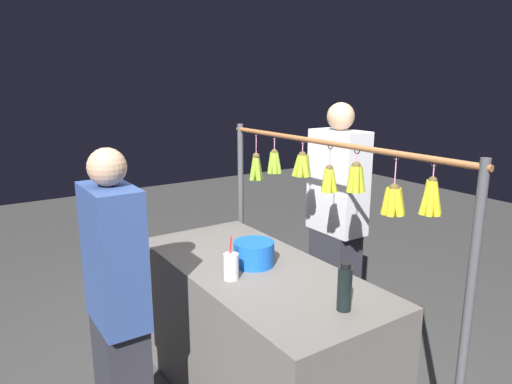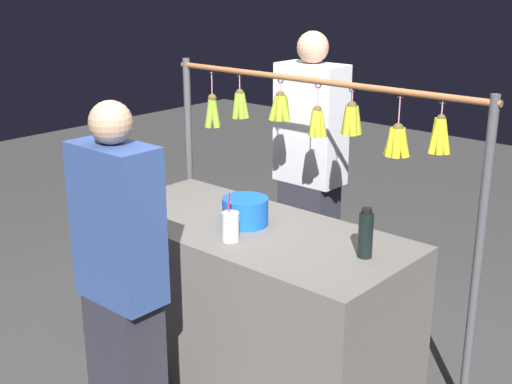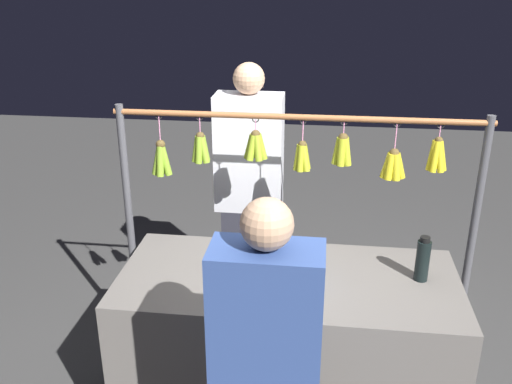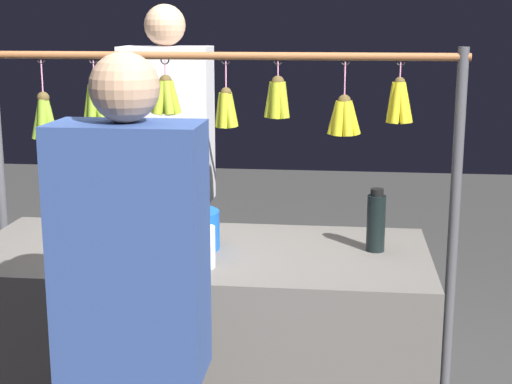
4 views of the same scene
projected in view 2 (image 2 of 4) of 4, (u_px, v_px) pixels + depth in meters
The scene contains 8 objects.
ground_plane at pixel (250, 377), 3.65m from camera, with size 12.00×12.00×0.00m, color #3F3E3D.
market_counter at pixel (250, 305), 3.52m from camera, with size 1.65×0.75×0.86m, color #66605B.
display_rack at pixel (313, 150), 3.64m from camera, with size 2.00×0.12×1.57m.
water_bottle at pixel (366, 234), 2.99m from camera, with size 0.07×0.07×0.23m.
blue_bucket at pixel (245, 211), 3.39m from camera, with size 0.23×0.23×0.14m, color blue.
drink_cup at pixel (231, 226), 3.19m from camera, with size 0.08×0.08×0.23m.
vendor_person at pixel (310, 176), 4.23m from camera, with size 0.42×0.22×1.75m.
customer_person at pixel (122, 291), 2.86m from camera, with size 0.38×0.21×1.60m.
Camera 2 is at (-2.12, 2.35, 2.07)m, focal length 47.79 mm.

